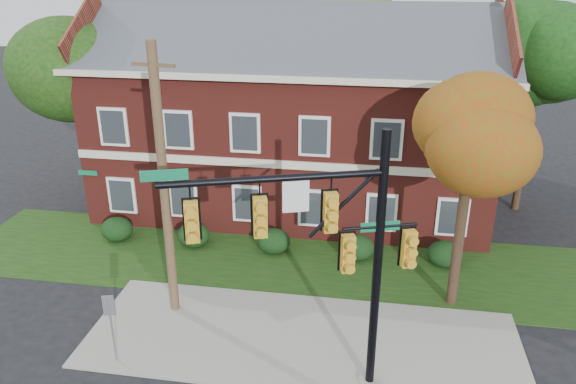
# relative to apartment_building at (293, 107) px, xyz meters

# --- Properties ---
(ground) EXTENTS (120.00, 120.00, 0.00)m
(ground) POSITION_rel_apartment_building_xyz_m (2.00, -11.95, -4.99)
(ground) COLOR black
(ground) RESTS_ON ground
(sidewalk) EXTENTS (14.00, 5.00, 0.08)m
(sidewalk) POSITION_rel_apartment_building_xyz_m (2.00, -10.95, -4.95)
(sidewalk) COLOR gray
(sidewalk) RESTS_ON ground
(grass_strip) EXTENTS (30.00, 6.00, 0.04)m
(grass_strip) POSITION_rel_apartment_building_xyz_m (2.00, -5.95, -4.97)
(grass_strip) COLOR #193811
(grass_strip) RESTS_ON ground
(apartment_building) EXTENTS (18.80, 8.80, 9.74)m
(apartment_building) POSITION_rel_apartment_building_xyz_m (0.00, 0.00, 0.00)
(apartment_building) COLOR maroon
(apartment_building) RESTS_ON ground
(hedge_far_left) EXTENTS (1.40, 1.26, 1.05)m
(hedge_far_left) POSITION_rel_apartment_building_xyz_m (-7.00, -5.25, -4.46)
(hedge_far_left) COLOR black
(hedge_far_left) RESTS_ON ground
(hedge_left) EXTENTS (1.40, 1.26, 1.05)m
(hedge_left) POSITION_rel_apartment_building_xyz_m (-3.50, -5.25, -4.46)
(hedge_left) COLOR black
(hedge_left) RESTS_ON ground
(hedge_center) EXTENTS (1.40, 1.26, 1.05)m
(hedge_center) POSITION_rel_apartment_building_xyz_m (0.00, -5.25, -4.46)
(hedge_center) COLOR black
(hedge_center) RESTS_ON ground
(hedge_right) EXTENTS (1.40, 1.26, 1.05)m
(hedge_right) POSITION_rel_apartment_building_xyz_m (3.50, -5.25, -4.46)
(hedge_right) COLOR black
(hedge_right) RESTS_ON ground
(hedge_far_right) EXTENTS (1.40, 1.26, 1.05)m
(hedge_far_right) POSITION_rel_apartment_building_xyz_m (7.00, -5.25, -4.46)
(hedge_far_right) COLOR black
(hedge_far_right) RESTS_ON ground
(tree_near_right) EXTENTS (4.50, 4.25, 8.58)m
(tree_near_right) POSITION_rel_apartment_building_xyz_m (7.22, -8.09, 1.68)
(tree_near_right) COLOR black
(tree_near_right) RESTS_ON ground
(tree_left_rear) EXTENTS (5.40, 5.10, 8.88)m
(tree_left_rear) POSITION_rel_apartment_building_xyz_m (-9.73, -1.12, 1.69)
(tree_left_rear) COLOR black
(tree_left_rear) RESTS_ON ground
(tree_right_rear) EXTENTS (6.30, 5.95, 10.62)m
(tree_right_rear) POSITION_rel_apartment_building_xyz_m (11.31, 0.86, 3.13)
(tree_right_rear) COLOR black
(tree_right_rear) RESTS_ON ground
(tree_far_rear) EXTENTS (6.84, 6.46, 11.52)m
(tree_far_rear) POSITION_rel_apartment_building_xyz_m (1.34, 7.84, 3.86)
(tree_far_rear) COLOR black
(tree_far_rear) RESTS_ON ground
(traffic_signal) EXTENTS (6.62, 2.36, 7.73)m
(traffic_signal) POSITION_rel_apartment_building_xyz_m (2.90, -13.11, -0.19)
(traffic_signal) COLOR gray
(traffic_signal) RESTS_ON ground
(utility_pole) EXTENTS (1.45, 0.36, 9.31)m
(utility_pole) POSITION_rel_apartment_building_xyz_m (-2.67, -9.95, -0.26)
(utility_pole) COLOR brown
(utility_pole) RESTS_ON ground
(sign_post) EXTENTS (0.35, 0.12, 2.38)m
(sign_post) POSITION_rel_apartment_building_xyz_m (-3.50, -12.91, -3.37)
(sign_post) COLOR slate
(sign_post) RESTS_ON ground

